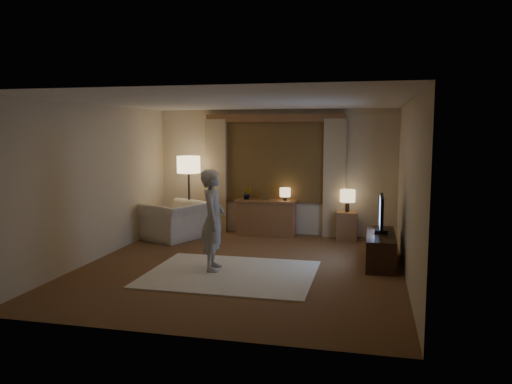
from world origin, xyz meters
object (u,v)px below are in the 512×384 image
(armchair, at_px, (176,221))
(tv_stand, at_px, (380,249))
(sideboard, at_px, (266,219))
(person, at_px, (213,220))
(side_table, at_px, (347,226))

(armchair, height_order, tv_stand, armchair)
(sideboard, bearing_deg, person, -94.91)
(tv_stand, bearing_deg, sideboard, 141.68)
(sideboard, height_order, armchair, armchair)
(side_table, height_order, person, person)
(tv_stand, bearing_deg, person, -158.68)
(side_table, relative_size, person, 0.36)
(tv_stand, height_order, person, person)
(armchair, relative_size, side_table, 2.03)
(armchair, distance_m, tv_stand, 4.09)
(armchair, bearing_deg, side_table, 124.55)
(side_table, xyz_separation_m, tv_stand, (0.62, -1.75, -0.03))
(armchair, height_order, person, person)
(side_table, bearing_deg, sideboard, 178.28)
(person, bearing_deg, sideboard, -14.18)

